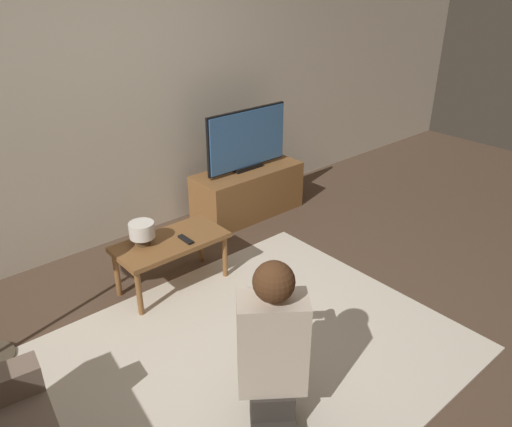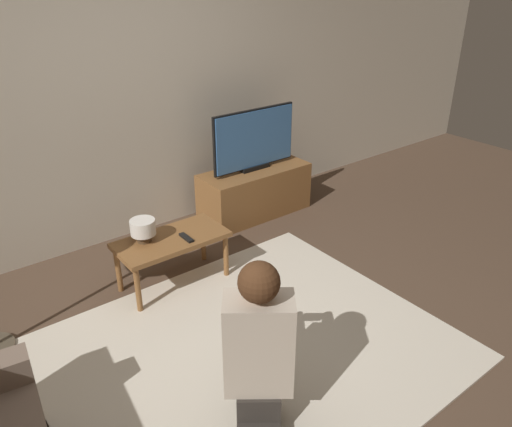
% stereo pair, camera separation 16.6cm
% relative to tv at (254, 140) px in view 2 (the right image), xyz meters
% --- Properties ---
extents(ground_plane, '(10.00, 10.00, 0.00)m').
position_rel_tv_xyz_m(ground_plane, '(-1.21, -1.54, -0.75)').
color(ground_plane, brown).
extents(wall_back, '(10.00, 0.06, 2.60)m').
position_rel_tv_xyz_m(wall_back, '(-1.21, 0.39, 0.55)').
color(wall_back, beige).
rests_on(wall_back, ground_plane).
extents(rug, '(2.38, 2.02, 0.02)m').
position_rel_tv_xyz_m(rug, '(-1.21, -1.54, -0.74)').
color(rug, beige).
rests_on(rug, ground_plane).
extents(tv_stand, '(1.07, 0.43, 0.46)m').
position_rel_tv_xyz_m(tv_stand, '(-0.00, -0.00, -0.52)').
color(tv_stand, brown).
rests_on(tv_stand, ground_plane).
extents(tv, '(0.88, 0.08, 0.57)m').
position_rel_tv_xyz_m(tv, '(0.00, 0.00, 0.00)').
color(tv, black).
rests_on(tv, tv_stand).
extents(coffee_table, '(0.81, 0.41, 0.40)m').
position_rel_tv_xyz_m(coffee_table, '(-1.21, -0.58, -0.41)').
color(coffee_table, brown).
rests_on(coffee_table, ground_plane).
extents(person_kneeling, '(0.68, 0.78, 0.98)m').
position_rel_tv_xyz_m(person_kneeling, '(-1.51, -2.00, -0.25)').
color(person_kneeling, '#332D28').
rests_on(person_kneeling, rug).
extents(table_lamp, '(0.18, 0.18, 0.17)m').
position_rel_tv_xyz_m(table_lamp, '(-1.39, -0.51, -0.25)').
color(table_lamp, '#4C3823').
rests_on(table_lamp, coffee_table).
extents(remote, '(0.04, 0.15, 0.02)m').
position_rel_tv_xyz_m(remote, '(-1.13, -0.66, -0.35)').
color(remote, black).
rests_on(remote, coffee_table).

